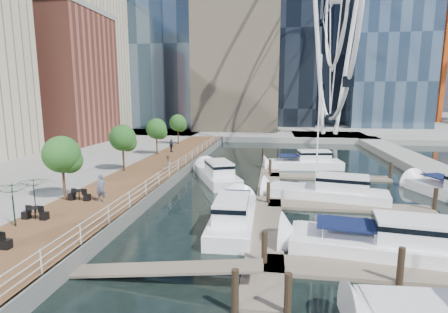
% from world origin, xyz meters
% --- Properties ---
extents(ground, '(520.00, 520.00, 0.00)m').
position_xyz_m(ground, '(0.00, 0.00, 0.00)').
color(ground, black).
rests_on(ground, ground).
extents(boardwalk, '(6.00, 60.00, 1.00)m').
position_xyz_m(boardwalk, '(-9.00, 15.00, 0.50)').
color(boardwalk, brown).
rests_on(boardwalk, ground).
extents(seawall, '(0.25, 60.00, 1.00)m').
position_xyz_m(seawall, '(-6.00, 15.00, 0.50)').
color(seawall, '#595954').
rests_on(seawall, ground).
extents(land_far, '(200.00, 114.00, 1.00)m').
position_xyz_m(land_far, '(0.00, 102.00, 0.50)').
color(land_far, gray).
rests_on(land_far, ground).
extents(breakwater, '(4.00, 60.00, 1.00)m').
position_xyz_m(breakwater, '(20.00, 20.00, 0.50)').
color(breakwater, gray).
rests_on(breakwater, ground).
extents(pier, '(14.00, 12.00, 1.00)m').
position_xyz_m(pier, '(14.00, 52.00, 0.50)').
color(pier, gray).
rests_on(pier, ground).
extents(railing, '(0.10, 60.00, 1.05)m').
position_xyz_m(railing, '(-6.10, 15.00, 1.52)').
color(railing, white).
rests_on(railing, boardwalk).
extents(floating_docks, '(16.00, 34.00, 2.60)m').
position_xyz_m(floating_docks, '(7.97, 9.98, 0.49)').
color(floating_docks, '#6D6051').
rests_on(floating_docks, ground).
extents(midrise_condos, '(19.00, 67.00, 28.00)m').
position_xyz_m(midrise_condos, '(-33.57, 26.82, 13.42)').
color(midrise_condos, '#BCAD8E').
rests_on(midrise_condos, ground).
extents(street_trees, '(2.60, 42.60, 4.60)m').
position_xyz_m(street_trees, '(-11.40, 14.00, 4.29)').
color(street_trees, '#3F2B1C').
rests_on(street_trees, ground).
extents(cafe_tables, '(2.50, 13.70, 0.74)m').
position_xyz_m(cafe_tables, '(-10.40, -2.00, 1.37)').
color(cafe_tables, black).
rests_on(cafe_tables, ground).
extents(yacht_foreground, '(11.88, 4.63, 2.15)m').
position_xyz_m(yacht_foreground, '(9.65, 0.04, 0.00)').
color(yacht_foreground, white).
rests_on(yacht_foreground, ground).
extents(pedestrian_near, '(0.77, 0.56, 1.95)m').
position_xyz_m(pedestrian_near, '(-8.54, 3.89, 1.98)').
color(pedestrian_near, '#4D5366').
rests_on(pedestrian_near, boardwalk).
extents(pedestrian_mid, '(0.64, 0.81, 1.65)m').
position_xyz_m(pedestrian_mid, '(-6.99, 14.37, 1.83)').
color(pedestrian_mid, gray).
rests_on(pedestrian_mid, boardwalk).
extents(pedestrian_far, '(1.02, 1.01, 1.73)m').
position_xyz_m(pedestrian_far, '(-10.15, 26.17, 1.87)').
color(pedestrian_far, '#33363F').
rests_on(pedestrian_far, boardwalk).
extents(moored_yachts, '(27.03, 32.38, 11.50)m').
position_xyz_m(moored_yachts, '(7.57, 9.41, 0.00)').
color(moored_yachts, white).
rests_on(moored_yachts, ground).
extents(cafe_seating, '(5.27, 10.71, 2.55)m').
position_xyz_m(cafe_seating, '(-10.79, -2.02, 2.19)').
color(cafe_seating, black).
rests_on(cafe_seating, ground).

